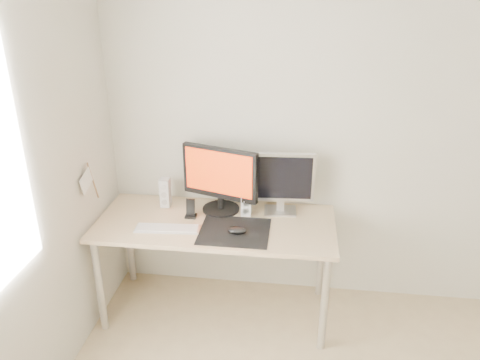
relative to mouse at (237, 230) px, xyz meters
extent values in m
plane|color=silver|center=(0.76, 0.52, 0.50)|extent=(3.50, 0.00, 3.50)
cube|color=black|center=(-0.02, 0.03, -0.02)|extent=(0.45, 0.40, 0.00)
ellipsoid|color=black|center=(0.00, 0.00, 0.00)|extent=(0.12, 0.07, 0.04)
cube|color=#D1B587|center=(-0.17, 0.15, -0.04)|extent=(1.60, 0.70, 0.03)
cylinder|color=silver|center=(-0.91, -0.14, -0.40)|extent=(0.05, 0.05, 0.70)
cylinder|color=silver|center=(0.57, -0.14, -0.40)|extent=(0.05, 0.05, 0.70)
cylinder|color=silver|center=(-0.91, 0.44, -0.40)|extent=(0.05, 0.05, 0.70)
cylinder|color=silver|center=(0.57, 0.44, -0.40)|extent=(0.05, 0.05, 0.70)
cylinder|color=black|center=(-0.16, 0.32, -0.02)|extent=(0.33, 0.33, 0.02)
cylinder|color=black|center=(-0.16, 0.32, 0.05)|extent=(0.05, 0.05, 0.12)
cube|color=black|center=(-0.16, 0.31, 0.26)|extent=(0.54, 0.21, 0.36)
cube|color=#E05B0B|center=(-0.17, 0.29, 0.27)|extent=(0.48, 0.16, 0.30)
cube|color=#B9B9BC|center=(0.26, 0.35, -0.02)|extent=(0.23, 0.17, 0.01)
cube|color=silver|center=(0.26, 0.35, 0.04)|extent=(0.05, 0.04, 0.10)
cube|color=silver|center=(0.26, 0.35, 0.24)|extent=(0.45, 0.07, 0.34)
cube|color=black|center=(0.26, 0.32, 0.24)|extent=(0.41, 0.03, 0.30)
cube|color=white|center=(-0.56, 0.34, 0.08)|extent=(0.07, 0.08, 0.21)
cylinder|color=#B1B1B3|center=(-0.56, 0.29, 0.02)|extent=(0.04, 0.01, 0.04)
cylinder|color=#BCBCBF|center=(-0.56, 0.29, 0.08)|extent=(0.04, 0.01, 0.04)
cylinder|color=silver|center=(-0.56, 0.29, 0.14)|extent=(0.04, 0.01, 0.04)
cube|color=white|center=(0.03, 0.28, 0.08)|extent=(0.07, 0.08, 0.21)
cylinder|color=silver|center=(0.03, 0.23, 0.02)|extent=(0.04, 0.01, 0.04)
cylinder|color=silver|center=(0.03, 0.23, 0.08)|extent=(0.04, 0.01, 0.04)
cylinder|color=#B6B6B9|center=(0.03, 0.23, 0.14)|extent=(0.04, 0.01, 0.04)
cube|color=silver|center=(-0.46, 0.00, -0.02)|extent=(0.43, 0.15, 0.01)
cube|color=white|center=(-0.46, 0.00, -0.01)|extent=(0.41, 0.13, 0.01)
cube|color=black|center=(-0.34, 0.19, -0.02)|extent=(0.08, 0.06, 0.02)
cube|color=black|center=(-0.34, 0.19, 0.05)|extent=(0.06, 0.03, 0.12)
cylinder|color=#A57F54|center=(-0.96, 0.07, 0.27)|extent=(0.01, 0.10, 0.29)
cube|color=white|center=(-0.95, -0.02, 0.31)|extent=(0.00, 0.19, 0.15)
camera|label=1|loc=(0.35, -2.58, 1.47)|focal=35.00mm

